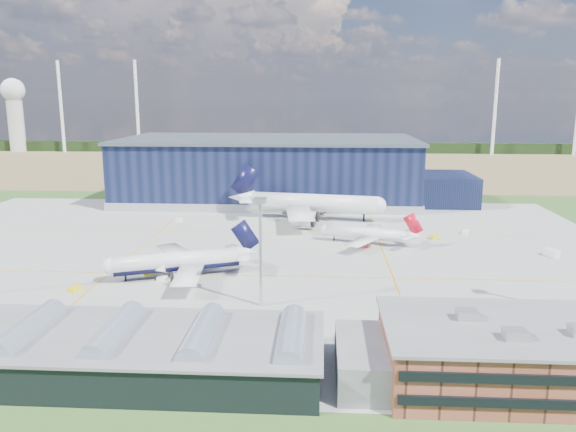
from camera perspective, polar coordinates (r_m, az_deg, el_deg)
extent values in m
plane|color=#32531F|center=(148.95, -5.34, -4.81)|extent=(600.00, 600.00, 0.00)
cube|color=gray|center=(158.43, -4.80, -3.75)|extent=(220.00, 160.00, 0.06)
cube|color=#E0A10B|center=(139.51, -5.97, -5.97)|extent=(180.00, 0.40, 0.02)
cube|color=#E0A10B|center=(182.37, -3.68, -1.61)|extent=(180.00, 0.40, 0.02)
cube|color=#E0A10B|center=(165.34, -15.16, -3.45)|extent=(0.40, 120.00, 0.02)
cube|color=#E0A10B|center=(157.81, 9.77, -3.94)|extent=(0.40, 120.00, 0.02)
cube|color=olive|center=(364.06, -0.08, 5.27)|extent=(600.00, 220.00, 0.01)
cube|color=black|center=(443.10, 0.56, 7.00)|extent=(600.00, 8.00, 8.00)
cylinder|color=white|center=(476.04, -22.06, 10.23)|extent=(2.40, 2.40, 70.00)
cylinder|color=white|center=(453.80, -15.09, 10.64)|extent=(2.40, 2.40, 70.00)
cylinder|color=white|center=(449.39, 20.31, 10.30)|extent=(2.40, 2.40, 70.00)
cylinder|color=silver|center=(499.21, -25.87, 8.22)|extent=(12.00, 12.00, 40.00)
sphere|color=white|center=(498.70, -26.17, 11.43)|extent=(18.00, 18.00, 18.00)
cube|color=black|center=(238.84, -1.95, 4.70)|extent=(120.00, 60.00, 25.00)
cube|color=#8D949A|center=(240.48, -1.93, 2.12)|extent=(121.00, 61.00, 3.20)
cube|color=#454F57|center=(237.52, -1.97, 7.81)|extent=(122.00, 62.00, 1.20)
cube|color=black|center=(238.98, 15.42, 2.70)|extent=(24.00, 30.00, 12.00)
cube|color=brown|center=(95.31, 23.77, -12.92)|extent=(45.00, 22.00, 9.00)
cube|color=slate|center=(93.51, 24.02, -10.29)|extent=(46.00, 23.00, 0.50)
cube|color=black|center=(86.71, 26.30, -16.83)|extent=(44.00, 0.40, 1.40)
cube|color=black|center=(85.14, 26.53, -14.76)|extent=(44.00, 0.40, 1.40)
cube|color=black|center=(105.54, 21.61, -11.16)|extent=(44.00, 0.40, 1.40)
cube|color=black|center=(104.26, 21.76, -9.39)|extent=(44.00, 0.40, 1.40)
cube|color=#A6A7A2|center=(91.97, 17.71, -9.57)|extent=(3.20, 2.60, 1.60)
cube|color=#A6A7A2|center=(87.17, 22.08, -11.12)|extent=(3.20, 2.60, 1.60)
cube|color=black|center=(95.85, -17.10, -13.24)|extent=(65.00, 22.00, 6.00)
cube|color=slate|center=(94.55, -17.22, -11.48)|extent=(66.00, 23.00, 0.50)
cube|color=slate|center=(90.53, 8.19, -14.36)|extent=(10.00, 18.00, 6.00)
cylinder|color=gray|center=(100.14, -24.88, -10.62)|extent=(4.40, 18.00, 4.40)
cylinder|color=gray|center=(94.47, -17.23, -11.37)|extent=(4.40, 18.00, 4.40)
cylinder|color=gray|center=(90.64, -8.73, -11.97)|extent=(4.40, 18.00, 4.40)
cylinder|color=gray|center=(88.86, 0.34, -12.33)|extent=(4.40, 18.00, 4.40)
cylinder|color=silver|center=(116.03, -2.80, -4.01)|extent=(0.70, 0.70, 22.00)
cube|color=silver|center=(113.38, -2.86, 1.58)|extent=(2.60, 2.60, 1.00)
cube|color=yellow|center=(143.58, -13.97, -5.46)|extent=(3.06, 4.08, 1.52)
cube|color=yellow|center=(136.11, -20.80, -6.95)|extent=(2.80, 3.27, 1.19)
cube|color=white|center=(147.57, -16.26, -4.98)|extent=(5.32, 3.80, 2.13)
cube|color=white|center=(187.63, 17.57, -1.59)|extent=(2.81, 3.43, 1.28)
cube|color=white|center=(170.14, 25.21, -3.43)|extent=(3.66, 4.91, 2.05)
cube|color=yellow|center=(178.36, 14.66, -2.11)|extent=(2.10, 3.12, 1.30)
cube|color=white|center=(200.24, -11.06, -0.41)|extent=(3.51, 3.15, 1.27)
cube|color=white|center=(139.93, -12.40, -5.41)|extent=(3.01, 5.80, 3.54)
imported|color=#99999E|center=(105.12, 17.39, -12.37)|extent=(3.79, 2.53, 1.20)
imported|color=#99999E|center=(107.34, -15.23, -11.67)|extent=(4.31, 2.70, 1.34)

